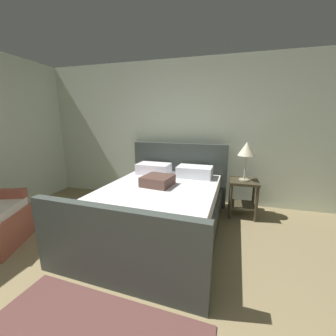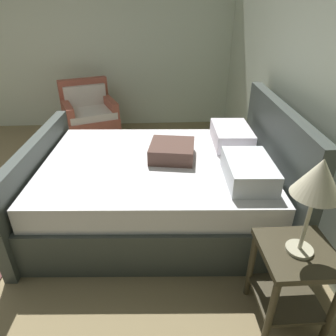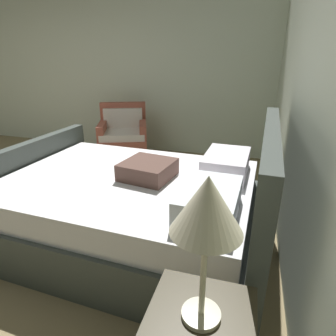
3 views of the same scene
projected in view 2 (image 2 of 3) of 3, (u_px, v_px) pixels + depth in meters
name	position (u px, v px, depth m)	size (l,w,h in m)	color
wall_back	(323.00, 87.00, 2.42)	(5.68, 0.12, 2.61)	silver
wall_side_left	(17.00, 46.00, 4.73)	(0.12, 6.91, 2.61)	silver
bed	(161.00, 185.00, 2.92)	(1.85, 2.38, 1.13)	#3B423D
nightstand_right	(292.00, 274.00, 1.90)	(0.44, 0.44, 0.60)	#393322
table_lamp_right	(319.00, 181.00, 1.57)	(0.26, 0.26, 0.62)	#B7B293
armchair	(90.00, 119.00, 4.56)	(0.94, 0.94, 0.90)	#A2513E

